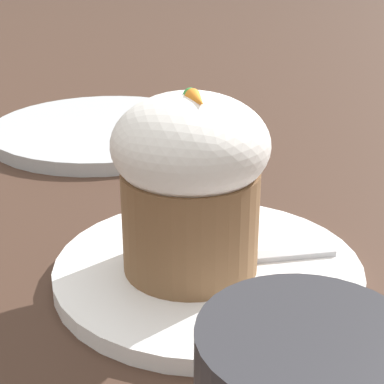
# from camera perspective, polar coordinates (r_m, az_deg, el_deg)

# --- Properties ---
(ground_plane) EXTENTS (4.00, 4.00, 0.00)m
(ground_plane) POSITION_cam_1_polar(r_m,az_deg,el_deg) (0.44, 1.42, -7.64)
(ground_plane) COLOR #3D281E
(dessert_plate) EXTENTS (0.21, 0.21, 0.01)m
(dessert_plate) POSITION_cam_1_polar(r_m,az_deg,el_deg) (0.44, 1.42, -6.99)
(dessert_plate) COLOR white
(dessert_plate) RESTS_ON ground_plane
(carrot_cake) EXTENTS (0.10, 0.10, 0.12)m
(carrot_cake) POSITION_cam_1_polar(r_m,az_deg,el_deg) (0.40, 0.00, 0.93)
(carrot_cake) COLOR brown
(carrot_cake) RESTS_ON dessert_plate
(spoon) EXTENTS (0.04, 0.11, 0.01)m
(spoon) POSITION_cam_1_polar(r_m,az_deg,el_deg) (0.43, 2.68, -5.98)
(spoon) COLOR #B7B7BC
(spoon) RESTS_ON dessert_plate
(side_plate) EXTENTS (0.25, 0.25, 0.01)m
(side_plate) POSITION_cam_1_polar(r_m,az_deg,el_deg) (0.72, -7.87, 5.45)
(side_plate) COLOR #B2B7BC
(side_plate) RESTS_ON ground_plane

